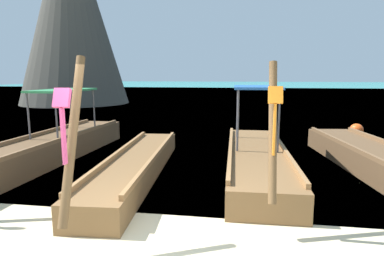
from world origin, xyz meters
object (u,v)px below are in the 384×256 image
longtail_boat_orange_ribbon (256,158)px  longtail_boat_blue_ribbon (380,162)px  karst_rock (69,10)px  longtail_boat_pink_ribbon (136,166)px  mooring_buoy_near (356,130)px  longtail_boat_green_ribbon (49,148)px

longtail_boat_orange_ribbon → longtail_boat_blue_ribbon: (2.90, 0.15, -0.04)m
longtail_boat_blue_ribbon → karst_rock: 25.94m
longtail_boat_blue_ribbon → longtail_boat_pink_ribbon: bearing=-169.6°
longtail_boat_blue_ribbon → mooring_buoy_near: bearing=77.7°
karst_rock → longtail_boat_blue_ribbon: bearing=-45.3°
mooring_buoy_near → karst_rock: bearing=146.0°
longtail_boat_green_ribbon → longtail_boat_pink_ribbon: bearing=-18.2°
longtail_boat_pink_ribbon → longtail_boat_blue_ribbon: bearing=10.4°
longtail_boat_orange_ribbon → karst_rock: 24.17m
longtail_boat_blue_ribbon → karst_rock: (-17.51, 17.67, 7.34)m
karst_rock → mooring_buoy_near: bearing=-34.0°
longtail_boat_green_ribbon → karst_rock: (-8.99, 17.79, 7.26)m
longtail_boat_green_ribbon → longtail_boat_blue_ribbon: (8.52, 0.12, -0.08)m
longtail_boat_orange_ribbon → longtail_boat_green_ribbon: bearing=179.7°
longtail_boat_orange_ribbon → longtail_boat_blue_ribbon: longtail_boat_orange_ribbon is taller
longtail_boat_pink_ribbon → longtail_boat_blue_ribbon: size_ratio=0.95×
longtail_boat_pink_ribbon → longtail_boat_orange_ribbon: (2.80, 0.90, 0.07)m
longtail_boat_green_ribbon → longtail_boat_pink_ribbon: 2.97m
longtail_boat_orange_ribbon → mooring_buoy_near: bearing=52.7°
longtail_boat_blue_ribbon → mooring_buoy_near: (1.11, 5.12, -0.04)m
longtail_boat_pink_ribbon → mooring_buoy_near: (6.81, 6.17, -0.01)m
longtail_boat_green_ribbon → longtail_boat_blue_ribbon: longtail_boat_green_ribbon is taller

